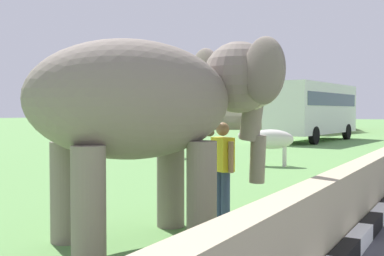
# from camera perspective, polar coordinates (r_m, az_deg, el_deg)

# --- Properties ---
(barrier_parapet) EXTENTS (28.00, 0.36, 1.00)m
(barrier_parapet) POSITION_cam_1_polar(r_m,az_deg,el_deg) (6.23, 15.14, -10.54)
(barrier_parapet) COLOR tan
(barrier_parapet) RESTS_ON ground_plane
(elephant) EXTENTS (3.98, 3.37, 2.97)m
(elephant) POSITION_cam_1_polar(r_m,az_deg,el_deg) (7.02, -4.20, 2.90)
(elephant) COLOR gray
(elephant) RESTS_ON ground_plane
(person_handler) EXTENTS (0.42, 0.60, 1.66)m
(person_handler) POSITION_cam_1_polar(r_m,az_deg,el_deg) (8.26, 3.65, -4.40)
(person_handler) COLOR navy
(person_handler) RESTS_ON ground_plane
(bus_white) EXTENTS (9.23, 3.29, 3.50)m
(bus_white) POSITION_cam_1_polar(r_m,az_deg,el_deg) (30.44, 14.23, 2.40)
(bus_white) COLOR silver
(bus_white) RESTS_ON ground_plane
(bus_orange) EXTENTS (8.73, 3.86, 3.50)m
(bus_orange) POSITION_cam_1_polar(r_m,az_deg,el_deg) (42.08, 14.41, 2.27)
(bus_orange) COLOR orange
(bus_orange) RESTS_ON ground_plane
(bus_red) EXTENTS (8.73, 4.75, 3.50)m
(bus_red) POSITION_cam_1_polar(r_m,az_deg,el_deg) (51.16, 15.92, 2.20)
(bus_red) COLOR #B21E1E
(bus_red) RESTS_ON ground_plane
(cow_near) EXTENTS (1.00, 1.93, 1.23)m
(cow_near) POSITION_cam_1_polar(r_m,az_deg,el_deg) (16.43, 9.21, -1.42)
(cow_near) COLOR beige
(cow_near) RESTS_ON ground_plane
(cow_mid) EXTENTS (1.46, 1.77, 1.23)m
(cow_mid) POSITION_cam_1_polar(r_m,az_deg,el_deg) (18.97, -0.55, -0.93)
(cow_mid) COLOR #473323
(cow_mid) RESTS_ON ground_plane
(hill_east) EXTENTS (41.77, 33.42, 10.81)m
(hill_east) POSITION_cam_1_polar(r_m,az_deg,el_deg) (66.65, 2.14, 0.43)
(hill_east) COLOR #6D6F54
(hill_east) RESTS_ON ground_plane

